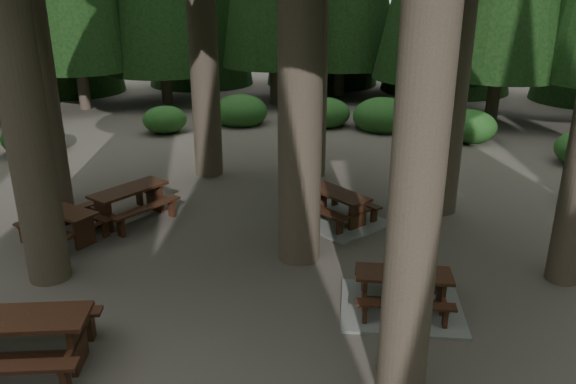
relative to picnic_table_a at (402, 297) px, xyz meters
The scene contains 7 objects.
ground 3.35m from the picnic_table_a, behind, with size 80.00×80.00×0.00m, color #49433C.
picnic_table_a is the anchor object (origin of this frame).
picnic_table_b 6.87m from the picnic_table_a, behind, with size 1.66×1.97×0.79m.
picnic_table_c 3.92m from the picnic_table_a, 133.16° to the left, with size 2.56×2.34×0.71m.
picnic_table_e 5.98m from the picnic_table_a, 133.35° to the right, with size 2.50×2.41×0.85m.
picnic_table_f 7.36m from the picnic_table_a, behind, with size 1.64×1.32×0.71m.
shrub_ring 2.91m from the picnic_table_a, 152.90° to the left, with size 23.86×24.64×1.49m.
Camera 1 is at (5.99, -8.70, 5.23)m, focal length 35.00 mm.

